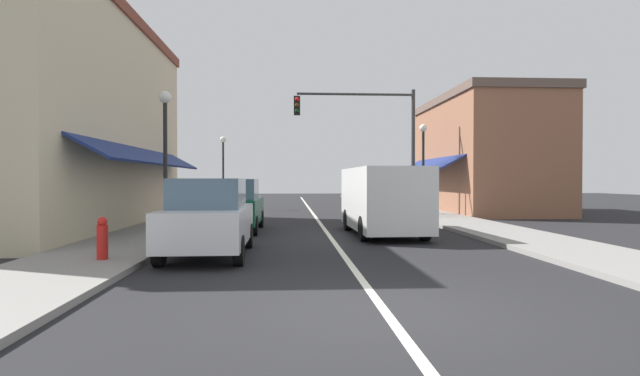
% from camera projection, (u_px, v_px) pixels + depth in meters
% --- Properties ---
extents(ground_plane, '(80.00, 80.00, 0.00)m').
position_uv_depth(ground_plane, '(314.00, 216.00, 24.62)').
color(ground_plane, black).
extents(sidewalk_left, '(2.60, 56.00, 0.12)m').
position_uv_depth(sidewalk_left, '(200.00, 215.00, 24.28)').
color(sidewalk_left, gray).
rests_on(sidewalk_left, ground).
extents(sidewalk_right, '(2.60, 56.00, 0.12)m').
position_uv_depth(sidewalk_right, '(425.00, 214.00, 24.97)').
color(sidewalk_right, gray).
rests_on(sidewalk_right, ground).
extents(lane_center_stripe, '(0.14, 52.00, 0.01)m').
position_uv_depth(lane_center_stripe, '(314.00, 215.00, 24.62)').
color(lane_center_stripe, silver).
rests_on(lane_center_stripe, ground).
extents(storefront_left_block, '(5.77, 14.20, 7.76)m').
position_uv_depth(storefront_left_block, '(71.00, 120.00, 18.01)').
color(storefront_left_block, beige).
rests_on(storefront_left_block, ground).
extents(storefront_right_block, '(6.23, 10.20, 6.21)m').
position_uv_depth(storefront_right_block, '(484.00, 155.00, 27.15)').
color(storefront_right_block, '#8E5B42').
rests_on(storefront_right_block, ground).
extents(parked_car_nearest_left, '(1.81, 4.11, 1.77)m').
position_uv_depth(parked_car_nearest_left, '(209.00, 218.00, 11.45)').
color(parked_car_nearest_left, silver).
rests_on(parked_car_nearest_left, ground).
extents(parked_car_second_left, '(1.83, 4.12, 1.77)m').
position_uv_depth(parked_car_second_left, '(234.00, 205.00, 17.02)').
color(parked_car_second_left, '#0F4C33').
rests_on(parked_car_second_left, ground).
extents(van_in_lane, '(2.11, 5.23, 2.12)m').
position_uv_depth(van_in_lane, '(383.00, 199.00, 15.93)').
color(van_in_lane, silver).
rests_on(van_in_lane, ground).
extents(traffic_signal_mast_arm, '(5.90, 0.50, 6.13)m').
position_uv_depth(traffic_signal_mast_arm, '(373.00, 129.00, 24.35)').
color(traffic_signal_mast_arm, '#333333').
rests_on(traffic_signal_mast_arm, ground).
extents(street_lamp_left_near, '(0.36, 0.36, 4.37)m').
position_uv_depth(street_lamp_left_near, '(165.00, 138.00, 14.93)').
color(street_lamp_left_near, black).
rests_on(street_lamp_left_near, ground).
extents(street_lamp_right_mid, '(0.36, 0.36, 4.35)m').
position_uv_depth(street_lamp_right_mid, '(423.00, 154.00, 23.62)').
color(street_lamp_right_mid, black).
rests_on(street_lamp_right_mid, ground).
extents(street_lamp_left_far, '(0.36, 0.36, 4.36)m').
position_uv_depth(street_lamp_left_far, '(223.00, 159.00, 30.37)').
color(street_lamp_left_far, black).
rests_on(street_lamp_left_far, ground).
extents(fire_hydrant, '(0.22, 0.22, 0.87)m').
position_uv_depth(fire_hydrant, '(102.00, 238.00, 10.27)').
color(fire_hydrant, red).
rests_on(fire_hydrant, ground).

